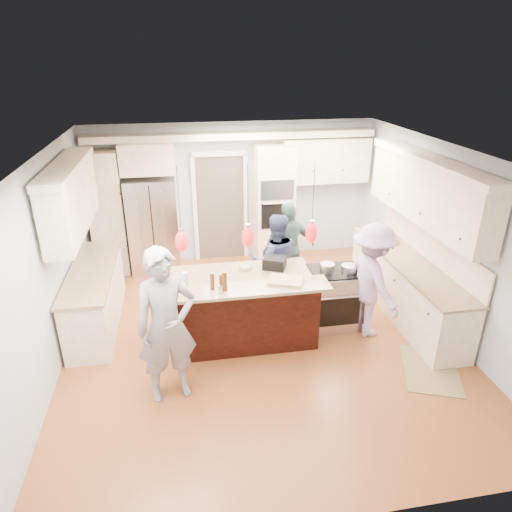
{
  "coord_description": "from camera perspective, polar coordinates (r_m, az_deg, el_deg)",
  "views": [
    {
      "loc": [
        -1.05,
        -5.61,
        3.84
      ],
      "look_at": [
        0.0,
        0.35,
        1.15
      ],
      "focal_mm": 32.0,
      "sensor_mm": 36.0,
      "label": 1
    }
  ],
  "objects": [
    {
      "name": "person_range_side",
      "position": [
        6.76,
        14.27,
        -3.02
      ],
      "size": [
        0.87,
        1.22,
        1.72
      ],
      "primitive_type": "imported",
      "rotation": [
        0.0,
        0.0,
        1.79
      ],
      "color": "#AA91C3",
      "rests_on": "ground"
    },
    {
      "name": "person_bar_end",
      "position": [
        5.41,
        -11.11,
        -8.61
      ],
      "size": [
        0.79,
        0.6,
        1.94
      ],
      "primitive_type": "imported",
      "rotation": [
        0.0,
        0.0,
        0.21
      ],
      "color": "gray",
      "rests_on": "ground"
    },
    {
      "name": "pot_small",
      "position": [
        6.78,
        11.51,
        -1.56
      ],
      "size": [
        0.22,
        0.22,
        0.11
      ],
      "primitive_type": "cylinder",
      "color": "#B7B7BC",
      "rests_on": "island_range"
    },
    {
      "name": "floor_rug",
      "position": [
        6.65,
        20.98,
        -13.12
      ],
      "size": [
        1.01,
        1.2,
        0.01
      ],
      "primitive_type": "cube",
      "rotation": [
        0.0,
        0.0,
        -0.36
      ],
      "color": "olive",
      "rests_on": "ground"
    },
    {
      "name": "island_range",
      "position": [
        7.03,
        9.68,
        -5.16
      ],
      "size": [
        0.82,
        0.71,
        0.92
      ],
      "color": "#B7B7BC",
      "rests_on": "ground"
    },
    {
      "name": "beer_bottle_b",
      "position": [
        5.73,
        -4.37,
        -3.24
      ],
      "size": [
        0.06,
        0.06,
        0.21
      ],
      "primitive_type": "cylinder",
      "rotation": [
        0.0,
        0.0,
        0.06
      ],
      "color": "#4F270E",
      "rests_on": "kitchen_island"
    },
    {
      "name": "back_upper_cabinets",
      "position": [
        8.65,
        -7.75,
        9.23
      ],
      "size": [
        5.3,
        0.61,
        2.54
      ],
      "color": "#FFEFCE",
      "rests_on": "ground"
    },
    {
      "name": "kitchen_island",
      "position": [
        6.65,
        -1.69,
        -6.35
      ],
      "size": [
        2.1,
        1.46,
        1.12
      ],
      "color": "black",
      "rests_on": "ground"
    },
    {
      "name": "beer_bottle_c",
      "position": [
        5.7,
        -3.96,
        -3.16
      ],
      "size": [
        0.07,
        0.07,
        0.26
      ],
      "primitive_type": "cylinder",
      "rotation": [
        0.0,
        0.0,
        -0.08
      ],
      "color": "#4F270E",
      "rests_on": "kitchen_island"
    },
    {
      "name": "person_far_left",
      "position": [
        7.29,
        2.42,
        -0.73
      ],
      "size": [
        0.79,
        0.63,
        1.6
      ],
      "primitive_type": "imported",
      "rotation": [
        0.0,
        0.0,
        3.11
      ],
      "color": "navy",
      "rests_on": "ground"
    },
    {
      "name": "water_bottle",
      "position": [
        5.6,
        -8.78,
        -3.53
      ],
      "size": [
        0.09,
        0.09,
        0.32
      ],
      "primitive_type": "cylinder",
      "rotation": [
        0.0,
        0.0,
        -0.16
      ],
      "color": "silver",
      "rests_on": "kitchen_island"
    },
    {
      "name": "beer_bottle_a",
      "position": [
        5.74,
        -5.5,
        -3.17
      ],
      "size": [
        0.07,
        0.07,
        0.23
      ],
      "primitive_type": "cylinder",
      "rotation": [
        0.0,
        0.0,
        -0.37
      ],
      "color": "#4F270E",
      "rests_on": "kitchen_island"
    },
    {
      "name": "person_far_right",
      "position": [
        7.75,
        4.11,
        0.94
      ],
      "size": [
        1.02,
        0.6,
        1.63
      ],
      "primitive_type": "imported",
      "rotation": [
        0.0,
        0.0,
        3.36
      ],
      "color": "#425C5C",
      "rests_on": "ground"
    },
    {
      "name": "oven_column",
      "position": [
        8.89,
        2.19,
        6.35
      ],
      "size": [
        0.72,
        0.69,
        2.3
      ],
      "color": "#FFEFCE",
      "rests_on": "ground"
    },
    {
      "name": "drink_can",
      "position": [
        5.67,
        -4.5,
        -4.19
      ],
      "size": [
        0.06,
        0.06,
        0.11
      ],
      "primitive_type": "cylinder",
      "rotation": [
        0.0,
        0.0,
        -0.03
      ],
      "color": "#B7B7BC",
      "rests_on": "kitchen_island"
    },
    {
      "name": "pendant_lights",
      "position": [
        5.55,
        -1.01,
        2.43
      ],
      "size": [
        1.75,
        0.15,
        1.03
      ],
      "color": "black",
      "rests_on": "ground"
    },
    {
      "name": "room_shell",
      "position": [
        6.05,
        0.58,
        4.46
      ],
      "size": [
        5.54,
        6.04,
        2.72
      ],
      "color": "#B2BCC6",
      "rests_on": "ground"
    },
    {
      "name": "cutting_board",
      "position": [
        5.96,
        3.75,
        -3.09
      ],
      "size": [
        0.52,
        0.45,
        0.03
      ],
      "primitive_type": "cube",
      "rotation": [
        0.0,
        0.0,
        -0.35
      ],
      "color": "tan",
      "rests_on": "kitchen_island"
    },
    {
      "name": "pot_large",
      "position": [
        6.74,
        8.9,
        -1.44
      ],
      "size": [
        0.21,
        0.21,
        0.12
      ],
      "primitive_type": "cylinder",
      "color": "#B7B7BC",
      "rests_on": "island_range"
    },
    {
      "name": "refrigerator",
      "position": [
        8.77,
        -12.69,
        3.79
      ],
      "size": [
        0.9,
        0.7,
        1.8
      ],
      "primitive_type": "cube",
      "color": "#B7B7BC",
      "rests_on": "ground"
    },
    {
      "name": "ground_plane",
      "position": [
        6.88,
        0.51,
        -9.97
      ],
      "size": [
        6.0,
        6.0,
        0.0
      ],
      "primitive_type": "plane",
      "color": "#A75A2D",
      "rests_on": "ground"
    },
    {
      "name": "right_counter_run",
      "position": [
        7.41,
        19.04,
        0.51
      ],
      "size": [
        0.64,
        3.1,
        2.51
      ],
      "color": "#FFEFCE",
      "rests_on": "ground"
    },
    {
      "name": "left_cabinets",
      "position": [
        7.13,
        -20.41,
        -0.63
      ],
      "size": [
        0.64,
        2.3,
        2.51
      ],
      "color": "#FFEFCE",
      "rests_on": "ground"
    }
  ]
}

